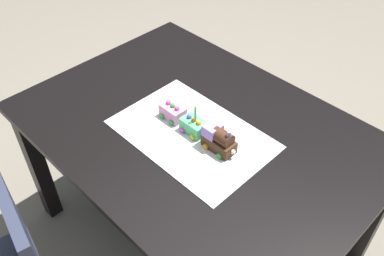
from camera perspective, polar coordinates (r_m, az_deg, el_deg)
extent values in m
plane|color=gray|center=(2.21, 0.52, -14.16)|extent=(8.00, 8.00, 0.00)
cube|color=black|center=(1.65, 0.67, -0.28)|extent=(1.40, 1.00, 0.03)
cube|color=black|center=(2.00, 23.51, -10.91)|extent=(0.07, 0.07, 0.71)
cube|color=black|center=(2.48, -2.76, 5.50)|extent=(0.07, 0.07, 0.71)
cube|color=black|center=(2.15, -20.30, -4.86)|extent=(0.07, 0.07, 0.71)
cube|color=#2D3347|center=(1.52, -22.17, -13.58)|extent=(0.40, 0.11, 0.40)
cube|color=silver|center=(1.61, 0.00, -0.84)|extent=(0.60, 0.40, 0.00)
cube|color=#472816|center=(1.54, 3.70, -2.16)|extent=(0.12, 0.06, 0.05)
cylinder|color=#472816|center=(1.50, 4.21, -1.26)|extent=(0.08, 0.05, 0.05)
cube|color=#AD84E0|center=(1.52, 2.82, -0.26)|extent=(0.06, 0.06, 0.04)
cylinder|color=#AD84E0|center=(1.47, 5.09, -0.92)|extent=(0.02, 0.02, 0.03)
sphere|color=#F4EFCC|center=(1.50, 5.64, -3.26)|extent=(0.02, 0.02, 0.02)
cylinder|color=#D84CB2|center=(1.55, 5.51, -2.50)|extent=(0.02, 0.01, 0.02)
cylinder|color=yellow|center=(1.58, 3.64, -1.26)|extent=(0.02, 0.01, 0.02)
cylinder|color=green|center=(1.51, 3.71, -3.87)|extent=(0.02, 0.01, 0.02)
cylinder|color=orange|center=(1.55, 1.83, -2.57)|extent=(0.02, 0.01, 0.02)
cube|color=#59CC7A|center=(1.60, 0.26, 0.24)|extent=(0.10, 0.06, 0.06)
cylinder|color=orange|center=(1.62, 1.85, -0.06)|extent=(0.02, 0.01, 0.02)
cylinder|color=yellow|center=(1.65, 0.47, 0.86)|extent=(0.02, 0.01, 0.02)
cylinder|color=yellow|center=(1.58, 0.04, -1.31)|extent=(0.02, 0.01, 0.02)
cylinder|color=#D84CB2|center=(1.61, -1.34, -0.35)|extent=(0.02, 0.01, 0.02)
sphere|color=orange|center=(1.57, 0.91, 0.72)|extent=(0.02, 0.02, 0.02)
sphere|color=#4C59D8|center=(1.59, -0.37, 1.58)|extent=(0.02, 0.02, 0.02)
sphere|color=orange|center=(1.58, 0.26, 1.15)|extent=(0.02, 0.02, 0.02)
cube|color=pink|center=(1.67, -2.61, 2.19)|extent=(0.10, 0.06, 0.06)
cylinder|color=red|center=(1.68, -1.06, 1.88)|extent=(0.02, 0.01, 0.02)
cylinder|color=red|center=(1.71, -2.34, 2.73)|extent=(0.02, 0.01, 0.02)
cylinder|color=green|center=(1.64, -2.86, 0.72)|extent=(0.02, 0.01, 0.02)
cylinder|color=green|center=(1.67, -4.14, 1.61)|extent=(0.02, 0.01, 0.02)
sphere|color=#D84CB2|center=(1.66, -3.24, 3.48)|extent=(0.02, 0.02, 0.02)
sphere|color=#D84CB2|center=(1.63, -2.05, 2.69)|extent=(0.02, 0.02, 0.02)
sphere|color=green|center=(1.64, -2.65, 3.09)|extent=(0.02, 0.02, 0.02)
cylinder|color=#66D872|center=(1.55, 0.46, 2.04)|extent=(0.01, 0.01, 0.05)
cone|color=yellow|center=(1.53, 0.47, 2.98)|extent=(0.01, 0.01, 0.01)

